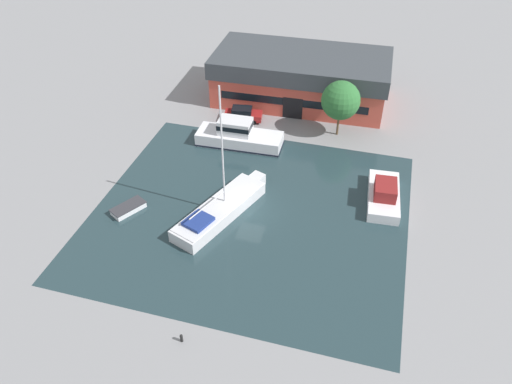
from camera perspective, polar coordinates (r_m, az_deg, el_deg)
name	(u,v)px	position (r m, az deg, el deg)	size (l,w,h in m)	color
ground_plane	(250,213)	(47.13, -0.66, -2.41)	(440.00, 440.00, 0.00)	gray
water_canal	(250,213)	(47.13, -0.66, -2.41)	(28.96, 26.69, 0.01)	#23383D
warehouse_building	(301,77)	(65.01, 5.14, 12.95)	(22.04, 11.36, 5.99)	#C64C3D
quay_tree_near_building	(341,100)	(57.09, 9.66, 10.28)	(4.37, 4.37, 6.58)	brown
parked_car	(243,114)	(60.81, -1.50, 8.87)	(4.72, 2.58, 1.70)	maroon
sailboat_moored	(221,209)	(46.54, -4.04, -1.96)	(6.41, 11.83, 13.03)	silver
motor_cruiser	(238,136)	(56.16, -2.02, 6.45)	(9.73, 3.60, 3.08)	white
small_dinghy	(128,208)	(48.69, -14.38, -1.81)	(2.93, 3.58, 0.61)	white
cabin_boat	(384,195)	(49.51, 14.42, -0.28)	(3.42, 7.30, 2.32)	white
mooring_bollard	(181,338)	(37.63, -8.52, -16.15)	(0.22, 0.22, 0.72)	black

